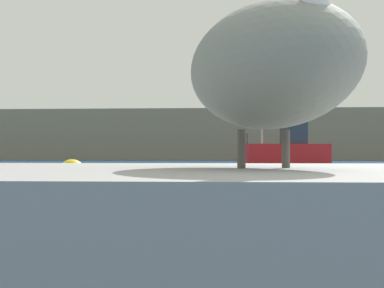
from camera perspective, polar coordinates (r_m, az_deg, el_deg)
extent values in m
cube|color=#7F755B|center=(69.11, 5.56, 0.73)|extent=(140.00, 14.22, 5.06)
cube|color=gray|center=(2.35, 6.90, -11.72)|extent=(2.76, 2.06, 0.78)
ellipsoid|color=slate|center=(2.32, 6.87, 6.85)|extent=(0.83, 1.10, 0.45)
cylinder|color=#4C4742|center=(2.39, 8.32, -0.43)|extent=(0.03, 0.03, 0.14)
cylinder|color=#4C4742|center=(2.31, 4.40, -0.43)|extent=(0.03, 0.03, 0.14)
cube|color=red|center=(43.66, 8.37, -0.88)|extent=(5.94, 3.17, 1.36)
cube|color=#2D333D|center=(43.84, 9.00, 1.15)|extent=(1.81, 1.73, 1.74)
cylinder|color=#B2B2B2|center=(43.22, 6.22, 2.07)|extent=(0.12, 0.12, 3.10)
cylinder|color=#3F382D|center=(42.92, 4.91, 0.49)|extent=(0.10, 0.10, 0.70)
sphere|color=yellow|center=(16.04, -10.60, -2.50)|extent=(0.65, 0.65, 0.65)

